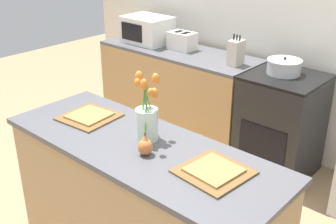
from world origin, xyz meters
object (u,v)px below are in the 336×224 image
Objects in this scene: toaster at (182,41)px; knife_block at (236,53)px; plate_setting_right at (214,171)px; plate_setting_left at (89,116)px; cooking_pot at (284,67)px; stove_range at (280,125)px; pear_figurine at (145,146)px; flower_vase at (147,118)px; microwave at (147,30)px.

knife_block is at bearing -6.26° from toaster.
knife_block reaches higher than plate_setting_right.
plate_setting_left is 1.25× the size of cooking_pot.
cooking_pot reaches higher than stove_range.
pear_figurine is (0.01, -1.66, 0.48)m from stove_range.
plate_setting_left is 1.00m from plate_setting_right.
knife_block is (-0.48, -0.03, 0.56)m from stove_range.
stove_range is 2.53× the size of plate_setting_right.
cooking_pot is 0.44m from knife_block.
stove_range is 3.34× the size of knife_block.
plate_setting_right is (0.51, -0.04, -0.13)m from flower_vase.
pear_figurine is (0.12, -0.14, -0.09)m from flower_vase.
microwave reaches higher than plate_setting_right.
plate_setting_left is at bearing 170.84° from pear_figurine.
cooking_pot reaches higher than pear_figurine.
toaster is 1.04× the size of knife_block.
cooking_pot is at bearing 87.56° from flower_vase.
pear_figurine reaches higher than stove_range.
stove_range is at bearing 104.44° from plate_setting_right.
cooking_pot is at bearing 70.65° from plate_setting_left.
flower_vase is at bearing -92.44° from cooking_pot.
plate_setting_left and plate_setting_right have the same top height.
microwave is at bearing 134.17° from flower_vase.
plate_setting_right is at bearing -74.39° from cooking_pot.
plate_setting_left reaches higher than stove_range.
plate_setting_right is 1.27× the size of toaster.
flower_vase is 1.88m from toaster.
stove_range is 2.53× the size of plate_setting_left.
knife_block is (1.11, -0.03, -0.02)m from microwave.
plate_setting_right is 2.53m from microwave.
pear_figurine is at bearing -49.23° from flower_vase.
pear_figurine is 0.41m from plate_setting_right.
flower_vase is 1.56m from cooking_pot.
plate_setting_right is 1.77m from knife_block.
flower_vase reaches higher than pear_figurine.
plate_setting_right is 1.65m from cooking_pot.
flower_vase is at bearing -76.13° from knife_block.
plate_setting_right is at bearing 14.11° from pear_figurine.
stove_range is 1.67m from plate_setting_right.
cooking_pot is (-0.05, 1.69, 0.03)m from pear_figurine.
microwave is 1.11m from knife_block.
plate_setting_right is at bearing -60.11° from knife_block.
microwave is at bearing 178.36° from knife_block.
pear_figurine is 2.30m from microwave.
knife_block reaches higher than stove_range.
plate_setting_left is at bearing -57.74° from microwave.
plate_setting_left is 1.32× the size of knife_block.
toaster is at bearing 173.74° from knife_block.
plate_setting_left is at bearing -111.08° from stove_range.
pear_figurine is 0.62m from plate_setting_left.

